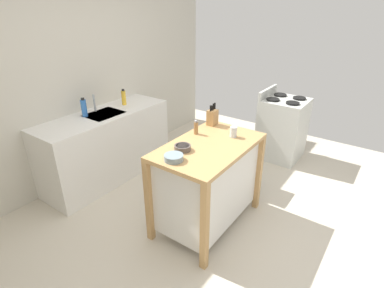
# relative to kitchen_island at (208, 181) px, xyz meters

# --- Properties ---
(ground_plane) EXTENTS (5.90, 5.90, 0.00)m
(ground_plane) POSITION_rel_kitchen_island_xyz_m (0.02, -0.09, -0.51)
(ground_plane) COLOR beige
(ground_plane) RESTS_ON ground
(wall_back) EXTENTS (4.90, 0.10, 2.60)m
(wall_back) POSITION_rel_kitchen_island_xyz_m (0.02, 1.94, 0.79)
(wall_back) COLOR beige
(wall_back) RESTS_ON ground
(kitchen_island) EXTENTS (1.14, 0.69, 0.92)m
(kitchen_island) POSITION_rel_kitchen_island_xyz_m (0.00, 0.00, 0.00)
(kitchen_island) COLOR tan
(kitchen_island) RESTS_ON ground
(knife_block) EXTENTS (0.11, 0.09, 0.24)m
(knife_block) POSITION_rel_kitchen_island_xyz_m (0.45, 0.25, 0.50)
(knife_block) COLOR #AD7F4C
(knife_block) RESTS_ON kitchen_island
(bowl_ceramic_wide) EXTENTS (0.15, 0.15, 0.05)m
(bowl_ceramic_wide) POSITION_rel_kitchen_island_xyz_m (-0.24, 0.13, 0.43)
(bowl_ceramic_wide) COLOR #564C47
(bowl_ceramic_wide) RESTS_ON kitchen_island
(bowl_ceramic_small) EXTENTS (0.17, 0.17, 0.05)m
(bowl_ceramic_small) POSITION_rel_kitchen_island_xyz_m (-0.44, 0.08, 0.44)
(bowl_ceramic_small) COLOR gray
(bowl_ceramic_small) RESTS_ON kitchen_island
(drinking_cup) EXTENTS (0.07, 0.07, 0.11)m
(drinking_cup) POSITION_rel_kitchen_island_xyz_m (0.30, -0.10, 0.46)
(drinking_cup) COLOR silver
(drinking_cup) RESTS_ON kitchen_island
(pepper_grinder) EXTENTS (0.04, 0.04, 0.15)m
(pepper_grinder) POSITION_rel_kitchen_island_xyz_m (0.14, 0.25, 0.48)
(pepper_grinder) COLOR #9E7042
(pepper_grinder) RESTS_ON kitchen_island
(trash_bin) EXTENTS (0.36, 0.28, 0.63)m
(trash_bin) POSITION_rel_kitchen_island_xyz_m (0.81, 0.08, -0.20)
(trash_bin) COLOR gray
(trash_bin) RESTS_ON ground
(sink_counter) EXTENTS (1.75, 0.60, 0.90)m
(sink_counter) POSITION_rel_kitchen_island_xyz_m (0.03, 1.59, -0.06)
(sink_counter) COLOR white
(sink_counter) RESTS_ON ground
(sink_faucet) EXTENTS (0.02, 0.02, 0.22)m
(sink_faucet) POSITION_rel_kitchen_island_xyz_m (0.03, 1.73, 0.49)
(sink_faucet) COLOR #B7BCC1
(sink_faucet) RESTS_ON sink_counter
(bottle_spray_cleaner) EXTENTS (0.06, 0.06, 0.21)m
(bottle_spray_cleaner) POSITION_rel_kitchen_island_xyz_m (0.43, 1.63, 0.48)
(bottle_spray_cleaner) COLOR yellow
(bottle_spray_cleaner) RESTS_ON sink_counter
(bottle_hand_soap) EXTENTS (0.07, 0.07, 0.23)m
(bottle_hand_soap) POSITION_rel_kitchen_island_xyz_m (-0.16, 1.68, 0.49)
(bottle_hand_soap) COLOR blue
(bottle_hand_soap) RESTS_ON sink_counter
(stove) EXTENTS (0.60, 0.60, 1.02)m
(stove) POSITION_rel_kitchen_island_xyz_m (1.92, -0.07, -0.06)
(stove) COLOR silver
(stove) RESTS_ON ground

